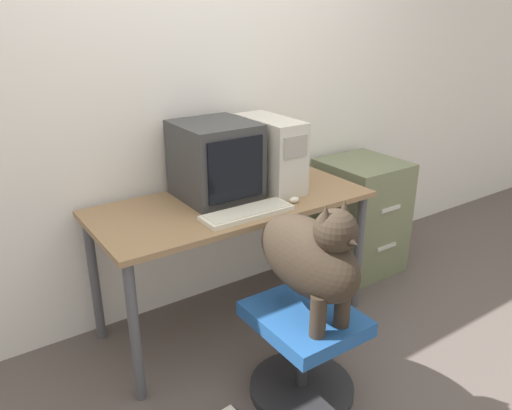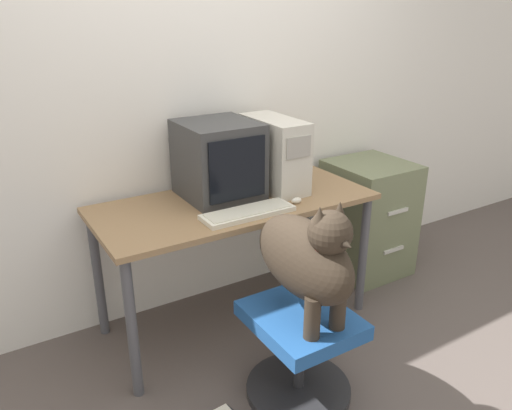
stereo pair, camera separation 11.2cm
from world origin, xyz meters
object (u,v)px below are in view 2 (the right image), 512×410
crt_monitor (219,160)px  filing_cabinet (368,218)px  dog (307,257)px  office_chair (300,349)px  pc_tower (274,154)px  keyboard (248,213)px

crt_monitor → filing_cabinet: 1.25m
crt_monitor → dog: crt_monitor is taller
crt_monitor → filing_cabinet: crt_monitor is taller
office_chair → pc_tower: bearing=65.6°
filing_cabinet → dog: bearing=-145.0°
pc_tower → office_chair: bearing=-114.4°
pc_tower → filing_cabinet: (0.79, 0.02, -0.57)m
dog → filing_cabinet: size_ratio=0.76×
keyboard → filing_cabinet: bearing=14.7°
dog → office_chair: bearing=90.0°
crt_monitor → pc_tower: (0.33, -0.05, -0.00)m
office_chair → dog: dog is taller
keyboard → dog: bearing=-90.0°
crt_monitor → filing_cabinet: bearing=-1.4°
crt_monitor → keyboard: crt_monitor is taller
crt_monitor → pc_tower: crt_monitor is taller
office_chair → keyboard: bearing=90.0°
office_chair → dog: bearing=-90.0°
office_chair → dog: size_ratio=0.85×
office_chair → filing_cabinet: (1.12, 0.76, 0.14)m
crt_monitor → keyboard: (-0.01, -0.32, -0.19)m
crt_monitor → keyboard: 0.37m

